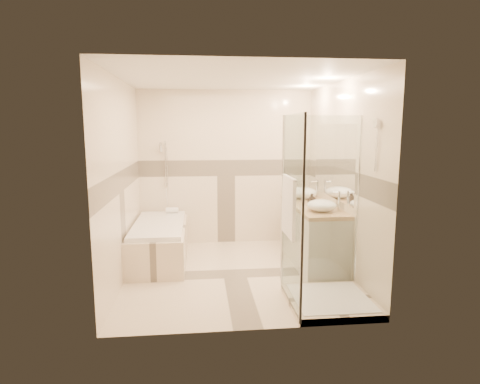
{
  "coord_description": "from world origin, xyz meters",
  "views": [
    {
      "loc": [
        -0.45,
        -5.02,
        1.9
      ],
      "look_at": [
        0.1,
        0.25,
        1.05
      ],
      "focal_mm": 30.0,
      "sensor_mm": 36.0,
      "label": 1
    }
  ],
  "objects": [
    {
      "name": "vessel_sink_far",
      "position": [
        1.1,
        -0.15,
        0.93
      ],
      "size": [
        0.38,
        0.38,
        0.15
      ],
      "primitive_type": "ellipsoid",
      "color": "white",
      "rests_on": "vanity"
    },
    {
      "name": "shower_enclosure",
      "position": [
        0.83,
        -0.97,
        0.51
      ],
      "size": [
        0.96,
        0.93,
        2.04
      ],
      "color": "beige",
      "rests_on": "ground"
    },
    {
      "name": "bathtub",
      "position": [
        -1.02,
        0.65,
        0.31
      ],
      "size": [
        0.75,
        1.7,
        0.56
      ],
      "color": "beige",
      "rests_on": "ground"
    },
    {
      "name": "faucet_near",
      "position": [
        1.32,
        0.79,
        1.01
      ],
      "size": [
        0.11,
        0.03,
        0.27
      ],
      "color": "silver",
      "rests_on": "vanity"
    },
    {
      "name": "room",
      "position": [
        0.06,
        0.01,
        1.26
      ],
      "size": [
        2.82,
        3.02,
        2.52
      ],
      "color": "beige",
      "rests_on": "ground"
    },
    {
      "name": "vanity",
      "position": [
        1.12,
        0.3,
        0.43
      ],
      "size": [
        0.58,
        1.62,
        0.85
      ],
      "color": "silver",
      "rests_on": "ground"
    },
    {
      "name": "faucet_far",
      "position": [
        1.32,
        -0.15,
        1.0
      ],
      "size": [
        0.1,
        0.03,
        0.25
      ],
      "color": "silver",
      "rests_on": "vanity"
    },
    {
      "name": "vessel_sink_near",
      "position": [
        1.1,
        0.79,
        0.93
      ],
      "size": [
        0.42,
        0.42,
        0.17
      ],
      "primitive_type": "ellipsoid",
      "color": "white",
      "rests_on": "vanity"
    },
    {
      "name": "rolled_towel",
      "position": [
        -0.88,
        1.31,
        0.6
      ],
      "size": [
        0.19,
        0.09,
        0.09
      ],
      "primitive_type": "cylinder",
      "rotation": [
        0.0,
        1.57,
        0.0
      ],
      "color": "white",
      "rests_on": "bathtub"
    },
    {
      "name": "folded_towels",
      "position": [
        1.1,
        0.96,
        0.89
      ],
      "size": [
        0.17,
        0.28,
        0.09
      ],
      "primitive_type": "cube",
      "rotation": [
        0.0,
        0.0,
        0.02
      ],
      "color": "white",
      "rests_on": "vanity"
    },
    {
      "name": "amenity_bottle_b",
      "position": [
        1.1,
        0.31,
        0.92
      ],
      "size": [
        0.14,
        0.14,
        0.15
      ],
      "primitive_type": "imported",
      "rotation": [
        0.0,
        0.0,
        0.21
      ],
      "color": "black",
      "rests_on": "vanity"
    },
    {
      "name": "amenity_bottle_a",
      "position": [
        1.1,
        0.27,
        0.93
      ],
      "size": [
        0.08,
        0.08,
        0.16
      ],
      "primitive_type": "imported",
      "rotation": [
        0.0,
        0.0,
        0.16
      ],
      "color": "black",
      "rests_on": "vanity"
    }
  ]
}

